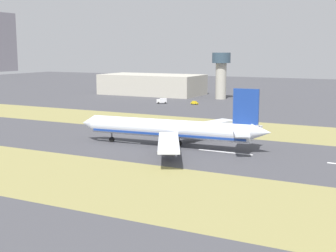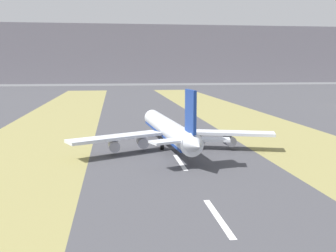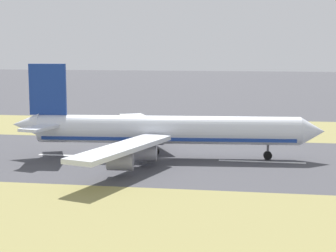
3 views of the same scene
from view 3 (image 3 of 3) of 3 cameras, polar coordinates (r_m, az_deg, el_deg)
ground_plane at (r=120.77m, az=-0.73°, el=-3.31°), size 800.00×800.00×0.00m
grass_median_west at (r=164.62m, az=1.96°, el=-0.19°), size 40.00×600.00×0.01m
grass_median_east at (r=78.25m, az=-6.48°, el=-9.85°), size 40.00×600.00×0.01m
centreline_dash_mid at (r=125.23m, az=-9.13°, el=-3.00°), size 1.20×18.00×0.01m
centreline_dash_far at (r=119.05m, az=9.52°, el=-3.60°), size 1.20×18.00×0.01m
airplane_main_jet at (r=120.20m, az=-0.91°, el=-0.45°), size 63.90×67.22×20.20m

